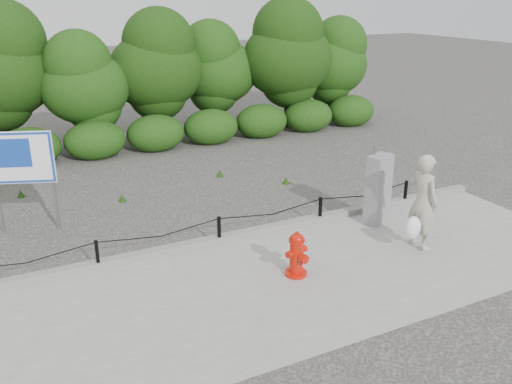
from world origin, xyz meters
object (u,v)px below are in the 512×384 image
Objects in this scene: fire_hydrant at (297,255)px; advertising_sign at (20,162)px; pedestrian at (422,203)px; utility_cabinet at (378,189)px.

advertising_sign is (-4.23, 4.52, 1.11)m from fire_hydrant.
utility_cabinet is at bearing -2.59° from pedestrian.
fire_hydrant is 6.29m from advertising_sign.
utility_cabinet is (2.88, 1.31, 0.38)m from fire_hydrant.
fire_hydrant is 0.44× the size of pedestrian.
utility_cabinet is 0.77× the size of advertising_sign.
utility_cabinet is at bearing 11.67° from fire_hydrant.
advertising_sign reaches higher than utility_cabinet.
pedestrian is 1.41m from utility_cabinet.
advertising_sign reaches higher than fire_hydrant.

